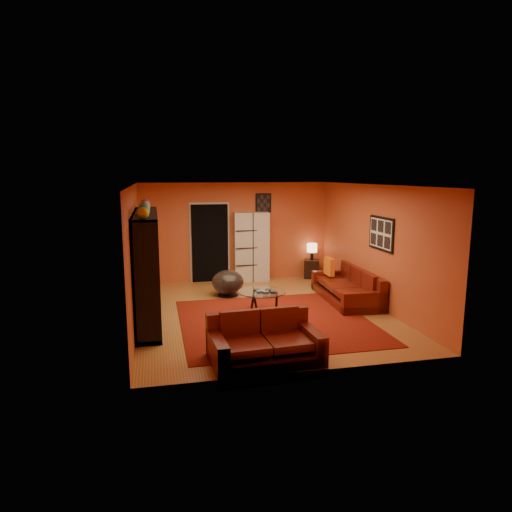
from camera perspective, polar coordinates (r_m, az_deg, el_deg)
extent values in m
plane|color=#98632F|center=(9.55, 0.69, -6.93)|extent=(6.00, 6.00, 0.00)
plane|color=white|center=(9.13, 0.72, 8.87)|extent=(6.00, 6.00, 0.00)
plane|color=#C3512A|center=(12.16, -2.55, 3.04)|extent=(6.00, 0.00, 6.00)
plane|color=#C3512A|center=(6.43, 6.88, -3.49)|extent=(6.00, 0.00, 6.00)
plane|color=#C3512A|center=(9.02, -14.95, 0.20)|extent=(0.00, 6.00, 6.00)
plane|color=#C3512A|center=(10.12, 14.62, 1.27)|extent=(0.00, 6.00, 6.00)
cube|color=#5E120A|center=(8.93, 2.36, -8.14)|extent=(3.60, 3.60, 0.01)
cube|color=black|center=(12.06, -5.79, 1.60)|extent=(0.95, 0.10, 2.04)
cube|color=black|center=(9.80, 15.39, 2.73)|extent=(0.03, 1.00, 0.70)
cube|color=black|center=(12.22, 0.92, 6.62)|extent=(0.42, 0.03, 0.52)
cube|color=black|center=(9.06, -13.45, -1.31)|extent=(0.45, 3.00, 2.10)
imported|color=black|center=(9.15, -13.13, -1.42)|extent=(1.01, 0.13, 0.58)
cube|color=#4F100A|center=(10.52, 11.14, -4.61)|extent=(1.06, 2.33, 0.32)
cube|color=#4F100A|center=(10.59, 13.10, -3.10)|extent=(0.30, 2.29, 0.85)
cube|color=#4F100A|center=(9.53, 13.39, -5.30)|extent=(0.94, 0.23, 0.62)
cube|color=#4F100A|center=(11.44, 9.32, -2.57)|extent=(0.94, 0.23, 0.62)
cube|color=#4F100A|center=(9.85, 12.29, -3.80)|extent=(0.75, 0.66, 0.12)
cube|color=#4F100A|center=(10.43, 10.99, -2.97)|extent=(0.75, 0.66, 0.12)
cube|color=#4F100A|center=(11.02, 9.83, -2.23)|extent=(0.75, 0.66, 0.12)
cube|color=#4F100A|center=(7.09, 1.14, -11.78)|extent=(1.71, 1.08, 0.32)
cube|color=#4F100A|center=(7.36, 0.22, -8.73)|extent=(1.66, 0.27, 0.85)
cube|color=#4F100A|center=(7.27, 6.80, -10.01)|extent=(0.24, 1.00, 0.62)
cube|color=#4F100A|center=(6.87, -4.86, -11.21)|extent=(0.24, 1.00, 0.62)
cube|color=#4F100A|center=(7.04, 3.80, -9.27)|extent=(0.67, 0.81, 0.12)
cube|color=#4F100A|center=(6.86, -1.37, -9.78)|extent=(0.67, 0.81, 0.12)
cube|color=orange|center=(11.07, 9.13, -1.30)|extent=(0.12, 0.42, 0.42)
cylinder|color=silver|center=(9.20, 0.74, -4.47)|extent=(0.97, 0.97, 0.02)
cylinder|color=black|center=(9.31, 2.57, -5.85)|extent=(0.05, 0.05, 0.46)
cylinder|color=black|center=(9.49, -0.39, -5.52)|extent=(0.05, 0.05, 0.46)
cylinder|color=black|center=(8.99, 0.04, -6.41)|extent=(0.05, 0.05, 0.46)
cube|color=beige|center=(12.09, -0.57, 1.17)|extent=(0.94, 0.48, 1.83)
cylinder|color=black|center=(10.75, -3.53, -4.87)|extent=(0.44, 0.44, 0.03)
cylinder|color=black|center=(10.73, -3.53, -4.46)|extent=(0.06, 0.06, 0.15)
ellipsoid|color=#3D3636|center=(10.68, -3.55, -3.26)|extent=(0.75, 0.75, 0.56)
cube|color=black|center=(12.62, 6.96, -1.59)|extent=(0.51, 0.51, 0.50)
cylinder|color=black|center=(12.55, 6.99, 0.01)|extent=(0.08, 0.08, 0.22)
cylinder|color=#FFCC8C|center=(12.51, 7.02, 1.03)|extent=(0.27, 0.27, 0.23)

